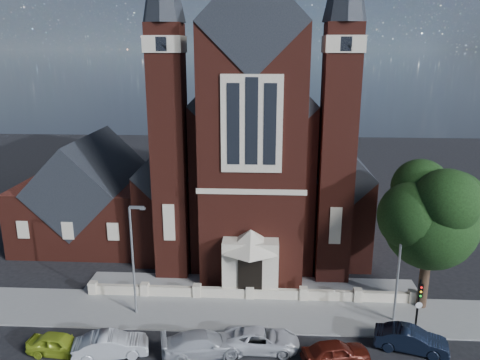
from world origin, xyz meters
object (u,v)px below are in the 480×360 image
Objects in this scene: street_lamp_left at (134,254)px; car_dark_red at (336,352)px; car_navy at (411,340)px; car_silver_b at (203,344)px; parish_hall at (92,198)px; traffic_signal at (419,300)px; church at (256,148)px; street_tree at (434,219)px; car_lime_van at (59,344)px; street_lamp_right at (401,261)px; car_silver_a at (111,345)px; car_white_suv at (261,339)px.

car_dark_red is (13.28, -4.66, -3.90)m from street_lamp_left.
car_silver_b is at bearing 109.97° from car_navy.
traffic_signal is (27.00, -15.57, -1.43)m from parish_hall.
church is 21.38m from street_tree.
car_dark_red is at bearing 122.05° from car_navy.
car_lime_van is (-22.49, -3.13, -1.92)m from traffic_signal.
car_lime_van is 0.77× the size of car_silver_b.
traffic_signal is (0.91, -1.57, -2.02)m from street_lamp_right.
street_tree is 2.11× the size of car_silver_b.
car_dark_red is (5.37, -23.60, -7.48)m from church.
church reaches higher than street_tree.
street_lamp_left is (-20.51, -1.71, -2.36)m from street_tree.
car_navy is at bearing -9.90° from street_lamp_left.
traffic_signal is at bearing -59.99° from street_lamp_right.
street_lamp_left is 14.61m from car_dark_red.
street_tree reaches higher than car_silver_a.
street_tree is 8.26m from car_navy.
church is at bearing -0.86° from car_dark_red.
car_silver_a is 0.89× the size of car_silver_b.
street_lamp_left reaches higher than car_silver_a.
church is 7.29× the size of car_white_suv.
church reaches higher than car_silver_b.
car_silver_b is at bearing 102.09° from car_white_suv.
parish_hall is 2.41× the size of car_silver_b.
car_white_suv is at bearing -92.41° from car_silver_b.
car_navy is at bearing -115.97° from street_tree.
car_silver_a is at bearing 97.47° from car_white_suv.
car_lime_van is at bearing -172.08° from traffic_signal.
street_lamp_left and street_lamp_right have the same top height.
traffic_signal is 2.56m from car_navy.
parish_hall is 22.89m from car_silver_b.
car_navy is (9.32, 0.38, 0.06)m from car_white_suv.
car_navy reaches higher than car_white_suv.
traffic_signal is 10.46m from car_white_suv.
parish_hall is 31.51m from car_navy.
car_silver_a is (3.23, -0.02, 0.07)m from car_lime_van.
car_navy is at bearing -87.48° from car_white_suv.
car_silver_b reaches higher than car_dark_red.
car_silver_a reaches higher than car_silver_b.
car_navy is at bearing -33.21° from parish_hall.
car_lime_van is 0.87× the size of car_silver_a.
car_silver_a reaches higher than car_navy.
traffic_signal is at bearing -115.95° from street_tree.
car_silver_b is (-15.24, -6.01, -6.22)m from street_tree.
car_white_suv is at bearing -158.87° from street_lamp_right.
street_tree is 1.32× the size of street_lamp_left.
car_silver_a is at bearing -86.06° from car_lime_van.
car_navy is at bearing -81.62° from car_lime_van.
car_dark_red is at bearing -106.90° from car_silver_b.
traffic_signal reaches higher than car_silver_b.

